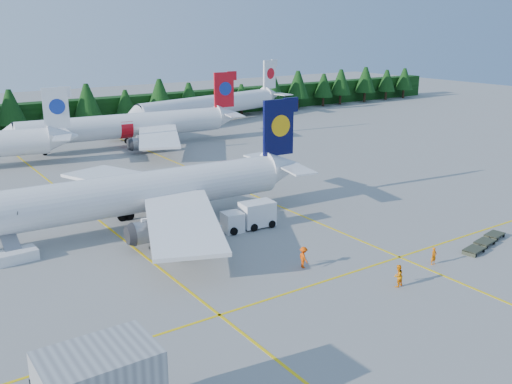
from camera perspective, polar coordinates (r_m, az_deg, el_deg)
ground at (r=56.40m, az=5.49°, el=-5.89°), size 320.00×320.00×0.00m
taxi_stripe_a at (r=66.51m, az=-15.26°, el=-2.89°), size 0.25×120.00×0.01m
taxi_stripe_b at (r=74.93m, az=-0.75°, el=-0.12°), size 0.25×120.00×0.01m
taxi_stripe_cross at (r=52.34m, az=9.73°, el=-7.88°), size 80.00×0.25×0.01m
treeline_hedge at (r=127.74m, az=-18.86°, el=7.29°), size 220.00×4.00×6.00m
airliner_navy at (r=61.80m, az=-14.28°, el=-0.54°), size 43.96×36.10×12.78m
airliner_red at (r=105.14m, az=-13.42°, el=6.36°), size 43.28×35.46×12.59m
airliner_far_right at (r=127.86m, az=-5.19°, el=8.59°), size 44.03×13.52×12.99m
airstairs at (r=58.34m, az=-23.06°, el=-5.60°), size 4.02×5.46×3.54m
service_truck at (r=61.71m, az=-0.74°, el=-2.43°), size 6.03×2.63×2.83m
dolly_train at (r=61.83m, az=21.90°, el=-4.60°), size 7.74×3.04×0.13m
uld_pair at (r=55.78m, az=-5.94°, el=-4.73°), size 6.14×3.02×1.91m
crew_a at (r=55.31m, az=17.36°, el=-6.13°), size 0.63×0.44×1.66m
crew_b at (r=49.99m, az=14.01°, el=-8.13°), size 1.03×0.84×1.96m
crew_c at (r=52.27m, az=4.78°, el=-6.53°), size 0.72×0.93×2.01m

